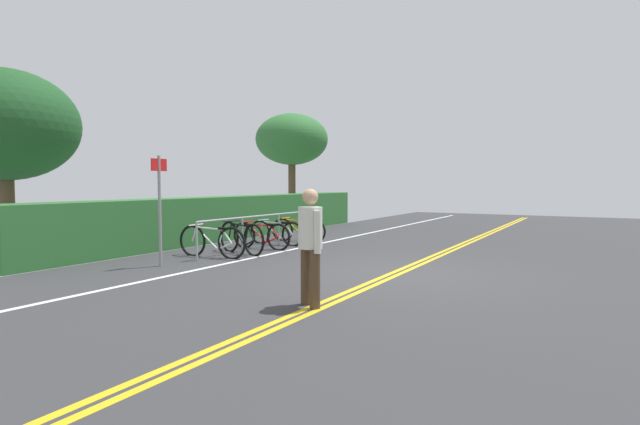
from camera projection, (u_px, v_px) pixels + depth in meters
ground_plane at (397, 274)px, 9.14m from camera, size 36.80×11.75×0.05m
centre_line_yellow_inner at (401, 273)px, 9.10m from camera, size 33.12×0.10×0.00m
centre_line_yellow_outer at (393, 273)px, 9.18m from camera, size 33.12×0.10×0.00m
bike_lane_stripe_white at (248, 259)px, 10.82m from camera, size 33.12×0.12×0.00m
bike_rack at (261, 224)px, 12.51m from camera, size 4.61×0.05×0.84m
bicycle_0 at (212, 241)px, 11.05m from camera, size 0.46×1.79×0.74m
bicycle_1 at (241, 238)px, 11.65m from camera, size 0.61×1.67×0.77m
bicycle_2 at (261, 236)px, 12.47m from camera, size 0.46×1.73×0.70m
bicycle_3 at (276, 233)px, 13.30m from camera, size 0.46×1.71×0.68m
bicycle_4 at (298, 230)px, 14.00m from camera, size 0.46×1.67×0.69m
pedestrian at (310, 240)px, 6.63m from camera, size 0.32×0.43×1.56m
sign_post_near at (160, 200)px, 9.81m from camera, size 0.36×0.06×2.17m
hedge_backdrop at (231, 217)px, 14.90m from camera, size 13.56×0.94×1.24m
tree_near_left at (4, 126)px, 10.88m from camera, size 3.08×3.08×4.09m
tree_mid at (292, 140)px, 20.18m from camera, size 2.90×2.90×4.40m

